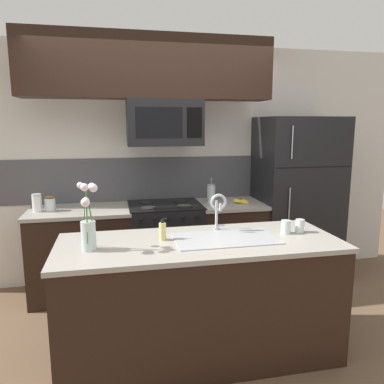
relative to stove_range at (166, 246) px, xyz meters
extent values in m
plane|color=brown|center=(0.00, -0.90, -0.46)|extent=(10.00, 10.00, 0.00)
cube|color=silver|center=(0.30, 0.38, 0.84)|extent=(5.20, 0.10, 2.60)
cube|color=#4C4C51|center=(0.00, 0.32, 0.69)|extent=(3.40, 0.01, 0.48)
cube|color=black|center=(-0.87, 0.00, -0.02)|extent=(0.98, 0.62, 0.88)
cube|color=#9E998E|center=(-0.87, 0.00, 0.43)|extent=(1.01, 0.65, 0.03)
cube|color=black|center=(0.72, 0.00, -0.02)|extent=(0.68, 0.62, 0.88)
cube|color=#9E998E|center=(0.72, 0.00, 0.43)|extent=(0.71, 0.65, 0.03)
cube|color=black|center=(0.00, 0.00, -0.01)|extent=(0.76, 0.62, 0.91)
cube|color=black|center=(0.00, 0.00, 0.45)|extent=(0.76, 0.62, 0.01)
cylinder|color=black|center=(-0.18, -0.14, 0.46)|extent=(0.15, 0.15, 0.01)
cylinder|color=black|center=(0.18, -0.14, 0.46)|extent=(0.15, 0.15, 0.01)
cylinder|color=black|center=(-0.18, 0.14, 0.46)|extent=(0.15, 0.15, 0.01)
cylinder|color=black|center=(0.18, 0.14, 0.46)|extent=(0.15, 0.15, 0.01)
cylinder|color=black|center=(-0.27, -0.32, 0.39)|extent=(0.03, 0.02, 0.03)
cylinder|color=black|center=(-0.14, -0.32, 0.39)|extent=(0.03, 0.02, 0.03)
cylinder|color=black|center=(0.00, -0.32, 0.39)|extent=(0.03, 0.02, 0.03)
cylinder|color=black|center=(0.14, -0.32, 0.39)|extent=(0.03, 0.02, 0.03)
cylinder|color=black|center=(0.27, -0.32, 0.39)|extent=(0.03, 0.02, 0.03)
cube|color=black|center=(0.00, -0.02, 1.30)|extent=(0.74, 0.40, 0.45)
cube|color=black|center=(-0.07, -0.22, 1.30)|extent=(0.45, 0.00, 0.29)
cube|color=black|center=(0.27, -0.22, 1.30)|extent=(0.15, 0.00, 0.29)
cube|color=black|center=(-0.15, -0.05, 1.83)|extent=(2.42, 0.34, 0.60)
cube|color=black|center=(1.50, 0.02, 0.45)|extent=(0.88, 0.72, 1.83)
cube|color=black|center=(1.50, -0.34, 0.86)|extent=(0.84, 0.00, 0.01)
cylinder|color=#99999E|center=(1.24, -0.36, 1.11)|extent=(0.01, 0.01, 0.33)
cylinder|color=#99999E|center=(1.24, -0.36, 0.31)|extent=(0.01, 0.01, 0.70)
cylinder|color=silver|center=(-1.26, -0.01, 0.53)|extent=(0.09, 0.09, 0.16)
cylinder|color=#B2B2B7|center=(-1.26, -0.01, 0.61)|extent=(0.09, 0.09, 0.02)
cylinder|color=silver|center=(-1.14, 0.00, 0.51)|extent=(0.10, 0.10, 0.13)
cylinder|color=#4C331E|center=(-1.14, 0.00, 0.58)|extent=(0.10, 0.10, 0.01)
ellipsoid|color=yellow|center=(0.81, -0.07, 0.47)|extent=(0.17, 0.10, 0.07)
ellipsoid|color=yellow|center=(0.82, -0.05, 0.47)|extent=(0.18, 0.06, 0.05)
ellipsoid|color=yellow|center=(0.83, -0.07, 0.47)|extent=(0.18, 0.06, 0.05)
ellipsoid|color=yellow|center=(0.83, -0.05, 0.47)|extent=(0.17, 0.11, 0.05)
cylinder|color=brown|center=(0.82, -0.06, 0.50)|extent=(0.02, 0.02, 0.03)
cylinder|color=silver|center=(0.52, 0.06, 0.54)|extent=(0.09, 0.09, 0.18)
cylinder|color=#A3A3AA|center=(0.52, 0.06, 0.64)|extent=(0.08, 0.08, 0.02)
cylinder|color=#A3A3AA|center=(0.52, 0.06, 0.67)|extent=(0.01, 0.01, 0.05)
sphere|color=#A3A3AA|center=(0.52, 0.06, 0.71)|extent=(0.02, 0.02, 0.02)
cube|color=black|center=(0.09, -1.25, -0.02)|extent=(2.04, 0.78, 0.88)
cube|color=#9E998E|center=(0.09, -1.25, 0.43)|extent=(2.07, 0.81, 0.03)
cube|color=#ADAFB5|center=(0.28, -1.25, 0.45)|extent=(0.76, 0.43, 0.01)
cube|color=#ADAFB5|center=(0.11, -1.25, 0.37)|extent=(0.30, 0.33, 0.15)
cube|color=#ADAFB5|center=(0.46, -1.25, 0.37)|extent=(0.30, 0.33, 0.15)
cylinder|color=#B7BABF|center=(0.28, -1.00, 0.46)|extent=(0.04, 0.04, 0.02)
cylinder|color=#B7BABF|center=(0.28, -1.00, 0.58)|extent=(0.02, 0.02, 0.22)
torus|color=#B7BABF|center=(0.28, -1.05, 0.69)|extent=(0.13, 0.02, 0.13)
cylinder|color=#B7BABF|center=(0.28, -1.11, 0.66)|extent=(0.02, 0.02, 0.06)
cube|color=#B7BABF|center=(0.32, -1.00, 0.48)|extent=(0.07, 0.01, 0.01)
cylinder|color=#DBCC75|center=(-0.18, -1.18, 0.51)|extent=(0.05, 0.05, 0.13)
cylinder|color=black|center=(-0.18, -1.18, 0.59)|extent=(0.02, 0.02, 0.02)
cube|color=black|center=(-0.16, -1.18, 0.61)|extent=(0.03, 0.01, 0.01)
cylinder|color=silver|center=(0.78, -1.21, 0.50)|extent=(0.08, 0.08, 0.11)
cylinder|color=silver|center=(0.91, -1.20, 0.50)|extent=(0.07, 0.07, 0.10)
cylinder|color=silver|center=(-0.70, -1.30, 0.55)|extent=(0.10, 0.10, 0.20)
cylinder|color=silver|center=(-0.70, -1.30, 0.48)|extent=(0.09, 0.09, 0.06)
cylinder|color=#386B2D|center=(-0.67, -1.30, 0.69)|extent=(0.05, 0.01, 0.37)
sphere|color=silver|center=(-0.65, -1.31, 0.88)|extent=(0.06, 0.06, 0.06)
cylinder|color=#386B2D|center=(-0.72, -1.25, 0.69)|extent=(0.05, 0.09, 0.36)
sphere|color=silver|center=(-0.74, -1.21, 0.88)|extent=(0.04, 0.04, 0.04)
cylinder|color=#386B2D|center=(-0.68, -1.28, 0.69)|extent=(0.04, 0.05, 0.36)
sphere|color=silver|center=(-0.66, -1.25, 0.88)|extent=(0.05, 0.05, 0.05)
cylinder|color=#386B2D|center=(-0.70, -1.32, 0.70)|extent=(0.01, 0.04, 0.38)
sphere|color=silver|center=(-0.71, -1.34, 0.89)|extent=(0.05, 0.05, 0.05)
cylinder|color=#386B2D|center=(-0.70, -1.33, 0.65)|extent=(0.01, 0.07, 0.28)
sphere|color=silver|center=(-0.70, -1.36, 0.79)|extent=(0.06, 0.06, 0.06)
cylinder|color=#386B2D|center=(-0.70, -1.32, 0.65)|extent=(0.01, 0.04, 0.29)
sphere|color=silver|center=(-0.70, -1.33, 0.80)|extent=(0.05, 0.05, 0.05)
camera|label=1|loc=(-0.51, -3.82, 1.29)|focal=35.00mm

